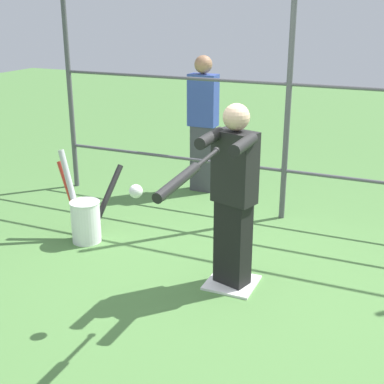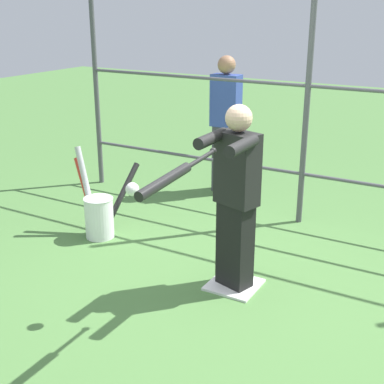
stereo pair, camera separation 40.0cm
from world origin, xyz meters
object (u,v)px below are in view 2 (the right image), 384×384
object	(u,v)px
bystander_behind_fence	(225,123)
batter	(236,194)
baseball_bat_swinging	(171,177)
softball_in_flight	(132,189)
bat_bucket	(99,212)

from	to	relation	value
bystander_behind_fence	batter	bearing A→B (deg)	118.42
baseball_bat_swinging	softball_in_flight	bearing A→B (deg)	-25.81
bat_bucket	bystander_behind_fence	world-z (taller)	bystander_behind_fence
batter	softball_in_flight	world-z (taller)	batter
softball_in_flight	bystander_behind_fence	xyz separation A→B (m)	(0.67, -2.81, -0.12)
bystander_behind_fence	bat_bucket	bearing A→B (deg)	75.72
batter	bystander_behind_fence	size ratio (longest dim) A/B	0.92
baseball_bat_swinging	softball_in_flight	xyz separation A→B (m)	(0.46, -0.22, -0.23)
baseball_bat_swinging	bystander_behind_fence	distance (m)	3.26
batter	bat_bucket	distance (m)	1.73
baseball_bat_swinging	bystander_behind_fence	xyz separation A→B (m)	(1.14, -3.04, -0.35)
batter	bat_bucket	size ratio (longest dim) A/B	1.70
softball_in_flight	bat_bucket	bearing A→B (deg)	-40.33
batter	bystander_behind_fence	bearing A→B (deg)	-61.58
batter	bat_bucket	xyz separation A→B (m)	(1.61, -0.27, -0.57)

